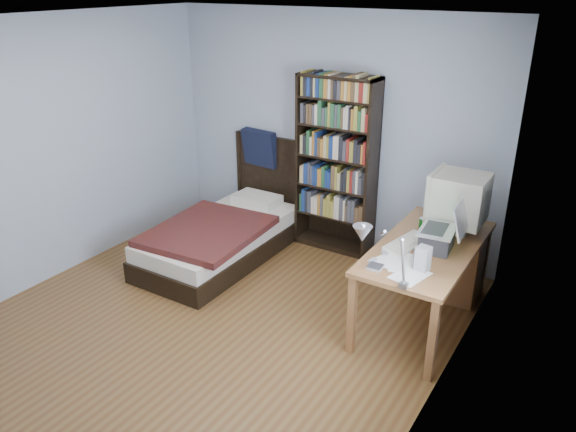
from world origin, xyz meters
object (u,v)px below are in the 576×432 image
object	(u,v)px
speaker	(423,259)
bookshelf	(336,165)
crt_monitor	(457,199)
laptop	(439,237)
keyboard	(408,244)
bed	(226,232)
desk_lamp	(370,240)
desk	(440,259)
soda_can	(422,224)

from	to	relation	value
speaker	bookshelf	xyz separation A→B (m)	(-1.43, 1.34, 0.12)
speaker	crt_monitor	bearing A→B (deg)	97.58
laptop	speaker	size ratio (longest dim) A/B	2.23
keyboard	speaker	distance (m)	0.43
laptop	bed	xyz separation A→B (m)	(-2.32, 0.14, -0.59)
desk_lamp	bed	world-z (taller)	desk_lamp
bookshelf	bed	size ratio (longest dim) A/B	0.94
desk	keyboard	world-z (taller)	keyboard
crt_monitor	bed	distance (m)	2.45
bed	desk_lamp	bearing A→B (deg)	-29.77
desk_lamp	bookshelf	bearing A→B (deg)	122.27
keyboard	bookshelf	bearing A→B (deg)	152.24
desk	bed	size ratio (longest dim) A/B	0.77
laptop	bookshelf	size ratio (longest dim) A/B	0.23
crt_monitor	keyboard	size ratio (longest dim) A/B	1.10
crt_monitor	bookshelf	size ratio (longest dim) A/B	0.28
laptop	soda_can	xyz separation A→B (m)	(-0.24, 0.31, -0.06)
keyboard	soda_can	distance (m)	0.36
laptop	bookshelf	distance (m)	1.71
crt_monitor	desk	bearing A→B (deg)	167.47
bookshelf	bed	bearing A→B (deg)	-138.27
crt_monitor	bed	xyz separation A→B (m)	(-2.31, -0.31, -0.77)
crt_monitor	speaker	size ratio (longest dim) A/B	2.69
bookshelf	speaker	bearing A→B (deg)	-43.00
soda_can	crt_monitor	bearing A→B (deg)	30.75
speaker	desk_lamp	bearing A→B (deg)	-94.78
bed	desk	bearing A→B (deg)	8.33
laptop	keyboard	size ratio (longest dim) A/B	0.92
laptop	soda_can	distance (m)	0.40
crt_monitor	desk_lamp	xyz separation A→B (m)	(-0.13, -1.55, 0.21)
speaker	desk	bearing A→B (deg)	103.44
laptop	desk_lamp	distance (m)	1.18
speaker	bed	world-z (taller)	bed
speaker	bed	bearing A→B (deg)	173.52
bookshelf	keyboard	bearing A→B (deg)	-39.83
laptop	bed	bearing A→B (deg)	176.52
crt_monitor	soda_can	distance (m)	0.37
desk_lamp	laptop	bearing A→B (deg)	83.06
desk	bed	distance (m)	2.25
desk_lamp	keyboard	distance (m)	1.17
desk	desk_lamp	xyz separation A→B (m)	(-0.04, -1.57, 0.83)
keyboard	bed	xyz separation A→B (m)	(-2.08, 0.19, -0.49)
desk	bed	xyz separation A→B (m)	(-2.22, -0.33, -0.15)
laptop	soda_can	size ratio (longest dim) A/B	3.92
crt_monitor	keyboard	world-z (taller)	crt_monitor
desk	bookshelf	bearing A→B (deg)	160.52
laptop	keyboard	xyz separation A→B (m)	(-0.24, -0.05, -0.10)
keyboard	bookshelf	world-z (taller)	bookshelf
speaker	bookshelf	bearing A→B (deg)	143.62
desk	desk_lamp	size ratio (longest dim) A/B	2.45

